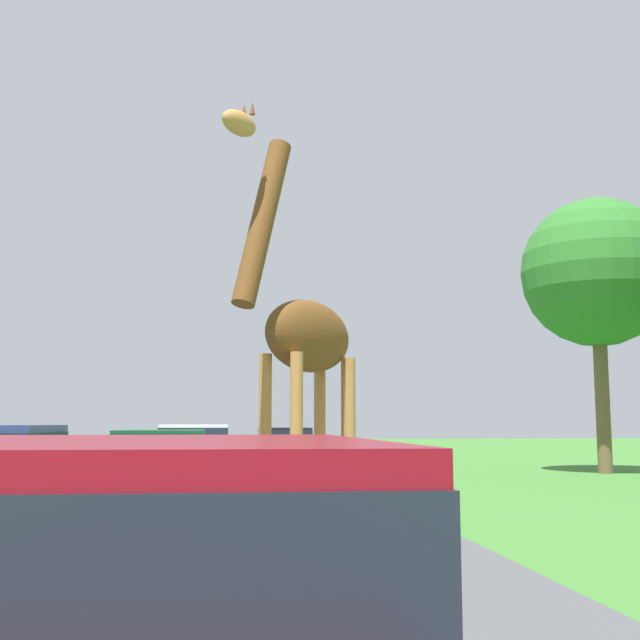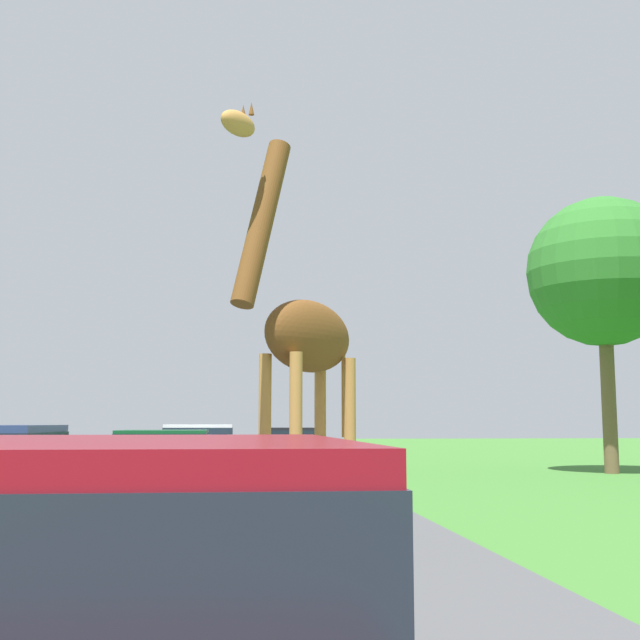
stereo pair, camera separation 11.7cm
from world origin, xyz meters
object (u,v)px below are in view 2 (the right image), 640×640
at_px(car_queue_left, 163,466).
at_px(car_verge_right, 199,451).
at_px(giraffe_near_road, 301,338).
at_px(tree_left_edge, 603,273).
at_px(car_far_ahead, 290,448).

height_order(car_queue_left, car_verge_right, car_verge_right).
distance_m(giraffe_near_road, car_verge_right, 11.70).
height_order(car_verge_right, tree_left_edge, tree_left_edge).
bearing_deg(giraffe_near_road, car_queue_left, -23.98).
bearing_deg(tree_left_edge, giraffe_near_road, -128.14).
relative_size(giraffe_near_road, car_verge_right, 1.14).
bearing_deg(car_far_ahead, giraffe_near_road, -93.30).
bearing_deg(car_queue_left, car_verge_right, 86.97).
height_order(car_far_ahead, tree_left_edge, tree_left_edge).
xyz_separation_m(car_far_ahead, car_verge_right, (-2.71, -4.64, 0.05)).
relative_size(car_queue_left, car_far_ahead, 0.89).
relative_size(car_queue_left, tree_left_edge, 0.45).
relative_size(giraffe_near_road, tree_left_edge, 0.63).
distance_m(car_verge_right, tree_left_edge, 13.82).
bearing_deg(giraffe_near_road, tree_left_edge, -86.51).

